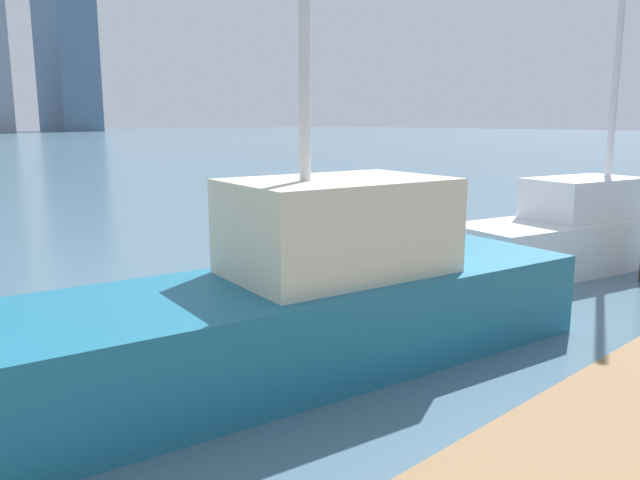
{
  "coord_description": "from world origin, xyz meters",
  "views": [
    {
      "loc": [
        -3.3,
        9.51,
        2.68
      ],
      "look_at": [
        1.74,
        14.98,
        1.25
      ],
      "focal_mm": 35.48,
      "sensor_mm": 36.0,
      "label": 1
    }
  ],
  "objects": [
    {
      "name": "moored_boat_0",
      "position": [
        8.4,
        14.51,
        0.62
      ],
      "size": [
        6.69,
        2.89,
        6.92
      ],
      "color": "white",
      "rests_on": "ground_plane"
    },
    {
      "name": "skyline_tower_5",
      "position": [
        52.2,
        150.51,
        17.03
      ],
      "size": [
        8.96,
        13.9,
        34.05
      ],
      "primitive_type": "cube",
      "rotation": [
        0.0,
        0.0,
        0.02
      ],
      "color": "slate",
      "rests_on": "ground_plane"
    },
    {
      "name": "ground_plane",
      "position": [
        0.0,
        20.0,
        0.0
      ],
      "size": [
        300.0,
        300.0,
        0.0
      ],
      "primitive_type": "plane",
      "color": "slate"
    },
    {
      "name": "moored_boat_1",
      "position": [
        1.18,
        14.48,
        0.76
      ],
      "size": [
        7.0,
        2.96,
        8.78
      ],
      "color": "#1E6B8C",
      "rests_on": "ground_plane"
    }
  ]
}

